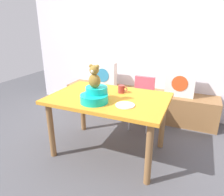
{
  "coord_description": "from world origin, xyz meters",
  "views": [
    {
      "loc": [
        0.92,
        -2.03,
        1.55
      ],
      "look_at": [
        0.0,
        0.1,
        0.69
      ],
      "focal_mm": 32.7,
      "sensor_mm": 36.0,
      "label": 1
    }
  ],
  "objects_px": {
    "highchair": "(142,96)",
    "teddy_bear": "(94,77)",
    "infant_seat_teal": "(95,96)",
    "ketchup_bottle": "(94,87)",
    "dining_table": "(109,105)",
    "pillow_floral_right": "(180,82)",
    "dinner_plate_near": "(125,105)",
    "coffee_mug": "(122,89)",
    "pillow_floral_left": "(104,74)"
  },
  "relations": [
    {
      "from": "ketchup_bottle",
      "to": "highchair",
      "type": "bearing_deg",
      "value": 60.67
    },
    {
      "from": "highchair",
      "to": "dinner_plate_near",
      "type": "xyz_separation_m",
      "value": [
        0.07,
        -0.94,
        0.22
      ]
    },
    {
      "from": "dining_table",
      "to": "teddy_bear",
      "type": "xyz_separation_m",
      "value": [
        -0.07,
        -0.2,
        0.38
      ]
    },
    {
      "from": "pillow_floral_right",
      "to": "highchair",
      "type": "xyz_separation_m",
      "value": [
        -0.49,
        -0.42,
        -0.16
      ]
    },
    {
      "from": "pillow_floral_right",
      "to": "infant_seat_teal",
      "type": "xyz_separation_m",
      "value": [
        -0.75,
        -1.38,
        0.13
      ]
    },
    {
      "from": "ketchup_bottle",
      "to": "pillow_floral_left",
      "type": "bearing_deg",
      "value": 109.64
    },
    {
      "from": "pillow_floral_right",
      "to": "infant_seat_teal",
      "type": "height_order",
      "value": "same"
    },
    {
      "from": "pillow_floral_left",
      "to": "dinner_plate_near",
      "type": "relative_size",
      "value": 2.2
    },
    {
      "from": "highchair",
      "to": "ketchup_bottle",
      "type": "distance_m",
      "value": 0.89
    },
    {
      "from": "pillow_floral_right",
      "to": "infant_seat_teal",
      "type": "relative_size",
      "value": 1.33
    },
    {
      "from": "teddy_bear",
      "to": "ketchup_bottle",
      "type": "relative_size",
      "value": 1.35
    },
    {
      "from": "pillow_floral_right",
      "to": "coffee_mug",
      "type": "relative_size",
      "value": 3.67
    },
    {
      "from": "highchair",
      "to": "teddy_bear",
      "type": "distance_m",
      "value": 1.12
    },
    {
      "from": "infant_seat_teal",
      "to": "dinner_plate_near",
      "type": "relative_size",
      "value": 1.65
    },
    {
      "from": "teddy_bear",
      "to": "coffee_mug",
      "type": "relative_size",
      "value": 2.08
    },
    {
      "from": "coffee_mug",
      "to": "infant_seat_teal",
      "type": "bearing_deg",
      "value": -111.33
    },
    {
      "from": "pillow_floral_right",
      "to": "ketchup_bottle",
      "type": "bearing_deg",
      "value": -128.09
    },
    {
      "from": "dining_table",
      "to": "ketchup_bottle",
      "type": "xyz_separation_m",
      "value": [
        -0.21,
        0.04,
        0.19
      ]
    },
    {
      "from": "pillow_floral_right",
      "to": "dinner_plate_near",
      "type": "relative_size",
      "value": 2.2
    },
    {
      "from": "highchair",
      "to": "ketchup_bottle",
      "type": "relative_size",
      "value": 4.27
    },
    {
      "from": "highchair",
      "to": "dinner_plate_near",
      "type": "relative_size",
      "value": 3.95
    },
    {
      "from": "highchair",
      "to": "dining_table",
      "type": "bearing_deg",
      "value": -104.48
    },
    {
      "from": "ketchup_bottle",
      "to": "dinner_plate_near",
      "type": "bearing_deg",
      "value": -24.35
    },
    {
      "from": "infant_seat_teal",
      "to": "pillow_floral_right",
      "type": "bearing_deg",
      "value": 61.45
    },
    {
      "from": "teddy_bear",
      "to": "pillow_floral_right",
      "type": "bearing_deg",
      "value": 61.46
    },
    {
      "from": "highchair",
      "to": "dinner_plate_near",
      "type": "height_order",
      "value": "highchair"
    },
    {
      "from": "highchair",
      "to": "infant_seat_teal",
      "type": "xyz_separation_m",
      "value": [
        -0.27,
        -0.97,
        0.29
      ]
    },
    {
      "from": "highchair",
      "to": "infant_seat_teal",
      "type": "height_order",
      "value": "infant_seat_teal"
    },
    {
      "from": "pillow_floral_right",
      "to": "dinner_plate_near",
      "type": "height_order",
      "value": "pillow_floral_right"
    },
    {
      "from": "teddy_bear",
      "to": "ketchup_bottle",
      "type": "xyz_separation_m",
      "value": [
        -0.14,
        0.24,
        -0.19
      ]
    },
    {
      "from": "dining_table",
      "to": "infant_seat_teal",
      "type": "relative_size",
      "value": 4.11
    },
    {
      "from": "pillow_floral_right",
      "to": "coffee_mug",
      "type": "height_order",
      "value": "pillow_floral_right"
    },
    {
      "from": "pillow_floral_right",
      "to": "coffee_mug",
      "type": "bearing_deg",
      "value": -121.22
    },
    {
      "from": "highchair",
      "to": "pillow_floral_right",
      "type": "bearing_deg",
      "value": 40.49
    },
    {
      "from": "dining_table",
      "to": "dinner_plate_near",
      "type": "bearing_deg",
      "value": -33.73
    },
    {
      "from": "dining_table",
      "to": "coffee_mug",
      "type": "xyz_separation_m",
      "value": [
        0.09,
        0.19,
        0.15
      ]
    },
    {
      "from": "coffee_mug",
      "to": "ketchup_bottle",
      "type": "bearing_deg",
      "value": -152.36
    },
    {
      "from": "pillow_floral_left",
      "to": "teddy_bear",
      "type": "bearing_deg",
      "value": -68.33
    },
    {
      "from": "dining_table",
      "to": "coffee_mug",
      "type": "distance_m",
      "value": 0.26
    },
    {
      "from": "teddy_bear",
      "to": "highchair",
      "type": "bearing_deg",
      "value": 74.65
    },
    {
      "from": "pillow_floral_left",
      "to": "dinner_plate_near",
      "type": "bearing_deg",
      "value": -56.85
    },
    {
      "from": "dining_table",
      "to": "pillow_floral_right",
      "type": "bearing_deg",
      "value": 59.88
    },
    {
      "from": "highchair",
      "to": "coffee_mug",
      "type": "bearing_deg",
      "value": -100.97
    },
    {
      "from": "infant_seat_teal",
      "to": "coffee_mug",
      "type": "relative_size",
      "value": 2.75
    },
    {
      "from": "infant_seat_teal",
      "to": "ketchup_bottle",
      "type": "height_order",
      "value": "ketchup_bottle"
    },
    {
      "from": "infant_seat_teal",
      "to": "coffee_mug",
      "type": "height_order",
      "value": "infant_seat_teal"
    },
    {
      "from": "infant_seat_teal",
      "to": "teddy_bear",
      "type": "bearing_deg",
      "value": -90.0
    },
    {
      "from": "infant_seat_teal",
      "to": "ketchup_bottle",
      "type": "distance_m",
      "value": 0.28
    },
    {
      "from": "dinner_plate_near",
      "to": "pillow_floral_right",
      "type": "bearing_deg",
      "value": 73.03
    },
    {
      "from": "highchair",
      "to": "ketchup_bottle",
      "type": "bearing_deg",
      "value": -119.33
    }
  ]
}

